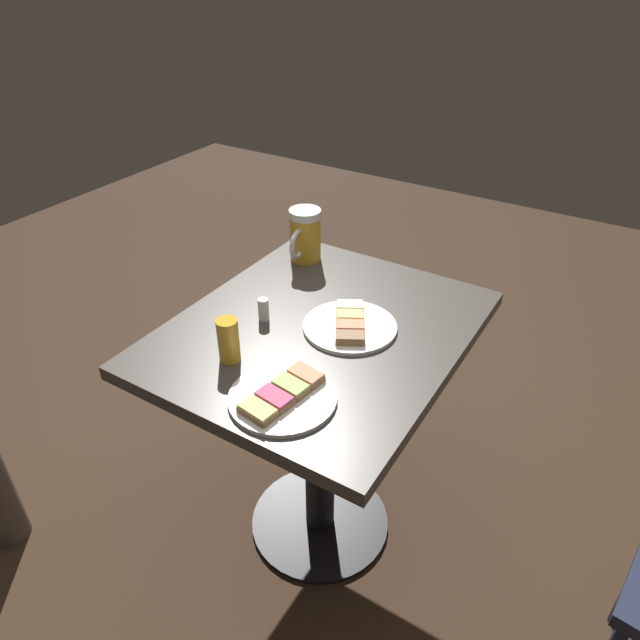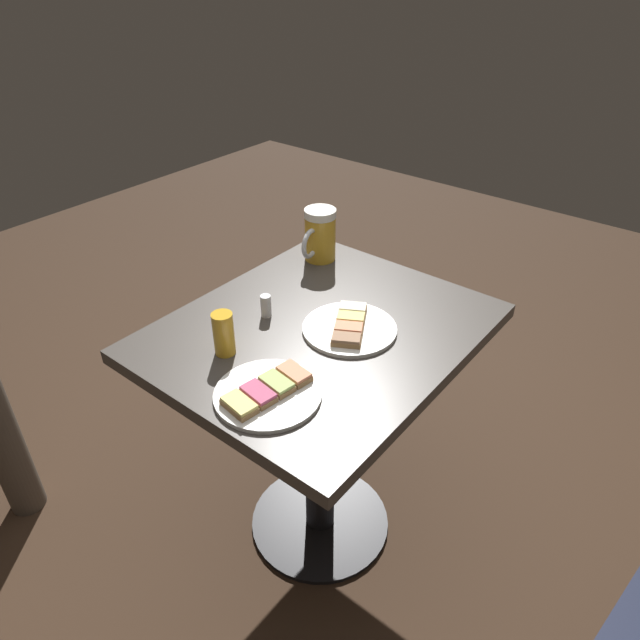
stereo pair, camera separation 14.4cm
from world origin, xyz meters
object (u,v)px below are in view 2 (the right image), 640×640
Objects in this scene: beer_glass_small at (224,334)px; plate_near at (350,327)px; plate_far at (268,392)px; beer_mug at (319,235)px; salt_shaker at (266,306)px.

plate_near is at bearing -34.14° from beer_glass_small.
plate_far is 1.46× the size of beer_mug.
salt_shaker reaches higher than plate_near.
beer_mug reaches higher than beer_glass_small.
beer_mug is 2.64× the size of salt_shaker.
beer_mug is at bearing 28.73° from plate_far.
plate_far is at bearing -178.20° from plate_near.
beer_mug is 1.48× the size of beer_glass_small.
plate_far is at bearing -136.39° from salt_shaker.
salt_shaker is at bearing 10.56° from beer_glass_small.
plate_near is 0.22m from salt_shaker.
beer_mug is at bearing 15.16° from salt_shaker.
plate_far is at bearing -151.27° from beer_mug.
plate_near is at bearing -68.66° from salt_shaker.
plate_far is 0.64m from beer_mug.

